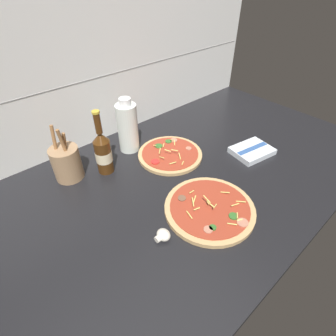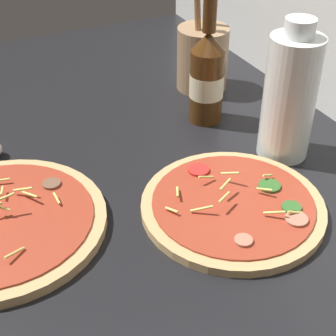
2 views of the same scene
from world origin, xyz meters
TOP-DOWN VIEW (x-y plane):
  - counter_slab at (0.00, 0.00)cm, footprint 160.00×90.00cm
  - tile_backsplash at (0.00, 45.50)cm, footprint 160.00×1.13cm
  - pizza_near at (-10.22, -17.22)cm, footprint 29.67×29.67cm
  - pizza_far at (0.57, 14.12)cm, footprint 26.75×26.75cm
  - beer_bottle at (-24.50, 23.47)cm, footprint 6.24×6.24cm
  - oil_bottle at (-8.92, 29.67)cm, footprint 8.47×8.47cm
  - mushroom_left at (-28.95, -15.43)cm, footprint 4.72×4.50cm
  - utensil_crock at (-36.63, 29.37)cm, footprint 10.34×10.34cm
  - dish_towel at (27.68, -7.65)cm, footprint 18.22×15.11cm

SIDE VIEW (x-z plane):
  - counter_slab at x=0.00cm, z-range 0.00..2.50cm
  - pizza_far at x=0.57cm, z-range 1.29..5.34cm
  - pizza_near at x=-10.22cm, z-range 0.81..5.97cm
  - dish_towel at x=27.68cm, z-range 2.43..4.99cm
  - mushroom_left at x=-28.95cm, z-range 2.50..5.65cm
  - utensil_crock at x=-36.63cm, z-range -1.53..19.81cm
  - beer_bottle at x=-24.50cm, z-range -1.31..24.12cm
  - oil_bottle at x=-8.92cm, z-range 1.57..24.78cm
  - tile_backsplash at x=0.00cm, z-range 0.00..60.00cm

